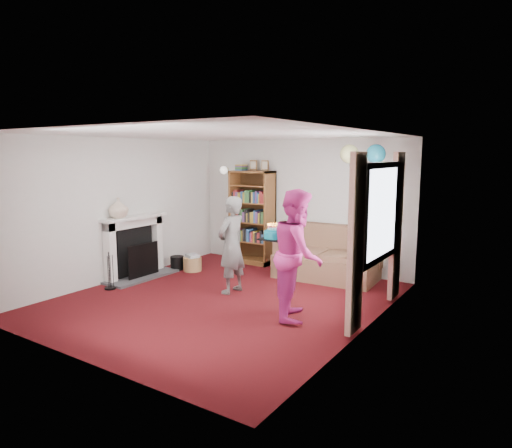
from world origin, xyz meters
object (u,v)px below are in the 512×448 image
Objects in this scene: birthday_cake at (274,235)px; bookcase at (253,218)px; person_magenta at (298,254)px; sofa at (328,259)px; person_striped at (232,245)px.

bookcase is at bearing 129.75° from birthday_cake.
person_magenta is (2.28, -2.32, -0.04)m from bookcase.
person_magenta is at bearing -79.91° from sofa.
sofa is 1.13× the size of person_striped.
person_striped reaches higher than sofa.
person_striped is 1.48m from person_magenta.
person_striped is (-0.92, -1.68, 0.43)m from sofa.
birthday_cake is at bearing -91.50° from sofa.
person_magenta is 4.99× the size of birthday_cake.
sofa is 1.00× the size of person_magenta.
sofa is at bearing 154.03° from person_striped.
bookcase is 1.19× the size of sofa.
person_magenta reaches higher than birthday_cake.
bookcase is 2.89m from birthday_cake.
bookcase is 1.34× the size of person_striped.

